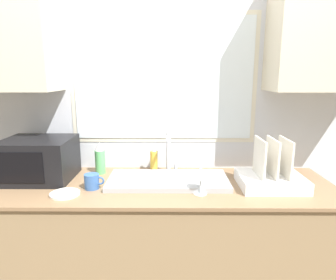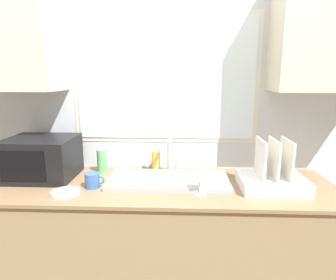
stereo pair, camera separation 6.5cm
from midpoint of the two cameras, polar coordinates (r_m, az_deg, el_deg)
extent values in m
cube|color=#8C7251|center=(2.06, 0.01, -20.76)|extent=(2.04, 0.65, 0.91)
cube|color=#846647|center=(1.84, 0.02, -8.61)|extent=(2.07, 0.68, 0.02)
cube|color=silver|center=(2.10, 0.46, 4.75)|extent=(6.00, 0.06, 2.60)
cube|color=beige|center=(2.05, 0.44, 11.54)|extent=(1.26, 0.01, 0.87)
cube|color=silver|center=(2.04, 0.43, 11.54)|extent=(1.20, 0.01, 0.81)
cube|color=beige|center=(2.17, -27.71, 17.87)|extent=(0.62, 0.32, 0.72)
cube|color=beige|center=(2.10, 29.27, 17.95)|extent=(0.62, 0.32, 0.72)
cube|color=#9EA0A5|center=(1.85, 1.09, -7.69)|extent=(0.73, 0.34, 0.03)
cylinder|color=#B7B7BC|center=(2.01, 1.26, -2.42)|extent=(0.03, 0.03, 0.28)
cylinder|color=#B7B7BC|center=(1.90, 1.22, 0.52)|extent=(0.03, 0.16, 0.03)
cylinder|color=#B7B7BC|center=(2.04, 2.66, -5.36)|extent=(0.02, 0.02, 0.06)
cube|color=black|center=(2.07, -22.07, -3.15)|extent=(0.42, 0.36, 0.26)
cube|color=black|center=(1.92, -25.16, -4.55)|extent=(0.27, 0.01, 0.18)
cube|color=white|center=(1.87, 20.10, -7.60)|extent=(0.37, 0.30, 0.07)
cube|color=silver|center=(1.81, 18.21, -3.34)|extent=(0.01, 0.22, 0.22)
cube|color=silver|center=(1.83, 20.44, -3.32)|extent=(0.01, 0.22, 0.22)
cube|color=silver|center=(1.85, 22.61, -3.30)|extent=(0.01, 0.22, 0.22)
cylinder|color=#59B266|center=(2.06, -11.56, -3.98)|extent=(0.07, 0.07, 0.16)
cone|color=silver|center=(2.03, -11.69, -1.07)|extent=(0.06, 0.06, 0.06)
cylinder|color=gold|center=(2.02, -1.50, -4.18)|extent=(0.05, 0.05, 0.15)
cylinder|color=white|center=(2.00, -1.52, -1.74)|extent=(0.03, 0.03, 0.03)
cylinder|color=#335999|center=(1.81, -13.25, -7.51)|extent=(0.08, 0.08, 0.09)
torus|color=#335999|center=(1.80, -11.71, -7.45)|extent=(0.05, 0.01, 0.05)
cylinder|color=silver|center=(1.70, 7.11, -10.20)|extent=(0.07, 0.07, 0.00)
cylinder|color=silver|center=(1.68, 7.16, -8.72)|extent=(0.01, 0.01, 0.09)
cone|color=silver|center=(1.65, 7.23, -6.24)|extent=(0.08, 0.08, 0.06)
cylinder|color=silver|center=(1.78, -17.97, -9.45)|extent=(0.16, 0.16, 0.01)
camera|label=1|loc=(0.03, -88.92, 0.24)|focal=32.00mm
camera|label=2|loc=(0.03, 91.08, -0.24)|focal=32.00mm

